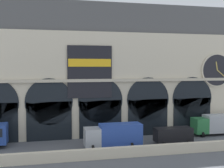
% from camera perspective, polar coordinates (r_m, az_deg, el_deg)
% --- Properties ---
extents(ground_plane, '(200.00, 200.00, 0.00)m').
position_cam_1_polar(ground_plane, '(39.74, -0.90, -12.08)').
color(ground_plane, '#54565B').
extents(quay_parapet_wall, '(90.00, 0.70, 1.23)m').
position_cam_1_polar(quay_parapet_wall, '(34.89, 0.86, -13.24)').
color(quay_parapet_wall, beige).
rests_on(quay_parapet_wall, ground).
extents(station_building, '(46.31, 4.60, 20.30)m').
position_cam_1_polar(station_building, '(45.29, -2.73, 2.33)').
color(station_building, beige).
rests_on(station_building, ground).
extents(box_truck_center, '(7.50, 2.91, 3.12)m').
position_cam_1_polar(box_truck_center, '(38.77, 0.35, -9.89)').
color(box_truck_center, '#ADB2B7').
rests_on(box_truck_center, ground).
extents(van_mideast, '(5.20, 2.48, 2.20)m').
position_cam_1_polar(van_mideast, '(41.77, 11.84, -9.63)').
color(van_mideast, black).
rests_on(van_mideast, ground).
extents(box_truck_east, '(7.50, 2.91, 3.12)m').
position_cam_1_polar(box_truck_east, '(48.75, 19.68, -7.34)').
color(box_truck_east, '#2D7A42').
rests_on(box_truck_east, ground).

